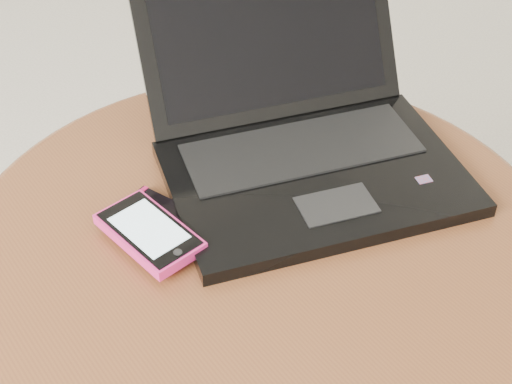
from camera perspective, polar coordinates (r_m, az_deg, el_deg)
table at (r=0.91m, az=0.33°, el=-8.57°), size 0.67×0.67×0.53m
laptop at (r=0.91m, az=3.38°, el=4.26°), size 0.41×0.42×0.19m
phone_black at (r=0.85m, az=-6.84°, el=-2.07°), size 0.09×0.12×0.01m
phone_pink at (r=0.82m, az=-7.90°, el=-3.00°), size 0.08×0.12×0.01m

